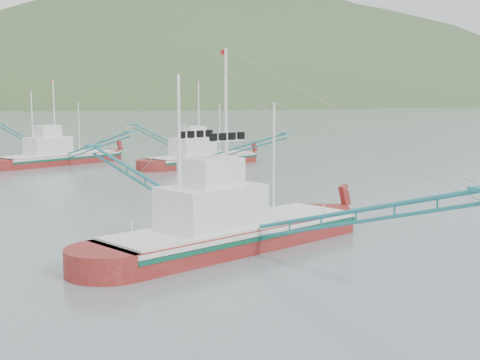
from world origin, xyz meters
TOP-DOWN VIEW (x-y plane):
  - ground at (0.00, 0.00)m, footprint 1200.00×1200.00m
  - main_boat at (-2.91, 1.84)m, footprint 16.87×29.03m
  - bg_boat_far at (-0.27, 50.71)m, footprint 15.42×26.21m
  - bg_boat_right at (14.39, 41.16)m, footprint 15.23×26.07m
  - headland_right at (240.00, 430.00)m, footprint 684.00×432.00m

SIDE VIEW (x-z plane):
  - ground at x=0.00m, z-range 0.00..0.00m
  - headland_right at x=240.00m, z-range -153.00..153.00m
  - bg_boat_right at x=14.39m, z-range -3.36..7.43m
  - bg_boat_far at x=-0.27m, z-range -3.34..7.62m
  - main_boat at x=-2.91m, z-range -3.75..8.20m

